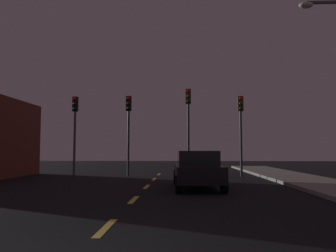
{
  "coord_description": "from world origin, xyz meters",
  "views": [
    {
      "loc": [
        1.5,
        -4.06,
        1.5
      ],
      "look_at": [
        0.74,
        14.14,
        2.86
      ],
      "focal_mm": 35.95,
      "sensor_mm": 36.0,
      "label": 1
    }
  ],
  "objects_px": {
    "traffic_signal_center_right": "(188,115)",
    "traffic_signal_far_right": "(241,120)",
    "traffic_signal_center_left": "(129,120)",
    "car_stopped_ahead": "(197,169)",
    "traffic_signal_far_left": "(75,120)"
  },
  "relations": [
    {
      "from": "traffic_signal_center_right",
      "to": "traffic_signal_far_right",
      "type": "xyz_separation_m",
      "value": [
        3.13,
        -0.0,
        -0.29
      ]
    },
    {
      "from": "traffic_signal_center_left",
      "to": "car_stopped_ahead",
      "type": "height_order",
      "value": "traffic_signal_center_left"
    },
    {
      "from": "traffic_signal_center_right",
      "to": "car_stopped_ahead",
      "type": "xyz_separation_m",
      "value": [
        0.23,
        -6.42,
        -2.89
      ]
    },
    {
      "from": "traffic_signal_center_left",
      "to": "car_stopped_ahead",
      "type": "relative_size",
      "value": 1.09
    },
    {
      "from": "traffic_signal_far_left",
      "to": "traffic_signal_center_right",
      "type": "height_order",
      "value": "traffic_signal_center_right"
    },
    {
      "from": "traffic_signal_far_left",
      "to": "traffic_signal_center_right",
      "type": "xyz_separation_m",
      "value": [
        6.92,
        0.0,
        0.27
      ]
    },
    {
      "from": "traffic_signal_far_left",
      "to": "traffic_signal_far_right",
      "type": "relative_size",
      "value": 1.01
    },
    {
      "from": "traffic_signal_far_right",
      "to": "traffic_signal_center_right",
      "type": "bearing_deg",
      "value": 179.98
    },
    {
      "from": "traffic_signal_far_left",
      "to": "car_stopped_ahead",
      "type": "xyz_separation_m",
      "value": [
        7.14,
        -6.42,
        -2.62
      ]
    },
    {
      "from": "car_stopped_ahead",
      "to": "traffic_signal_far_right",
      "type": "bearing_deg",
      "value": 65.68
    },
    {
      "from": "traffic_signal_far_left",
      "to": "traffic_signal_center_left",
      "type": "relative_size",
      "value": 1.0
    },
    {
      "from": "traffic_signal_center_left",
      "to": "car_stopped_ahead",
      "type": "distance_m",
      "value": 7.94
    },
    {
      "from": "car_stopped_ahead",
      "to": "traffic_signal_center_right",
      "type": "bearing_deg",
      "value": 92.03
    },
    {
      "from": "traffic_signal_center_left",
      "to": "traffic_signal_center_right",
      "type": "distance_m",
      "value": 3.63
    },
    {
      "from": "traffic_signal_far_left",
      "to": "traffic_signal_far_right",
      "type": "xyz_separation_m",
      "value": [
        10.05,
        -0.0,
        -0.02
      ]
    }
  ]
}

